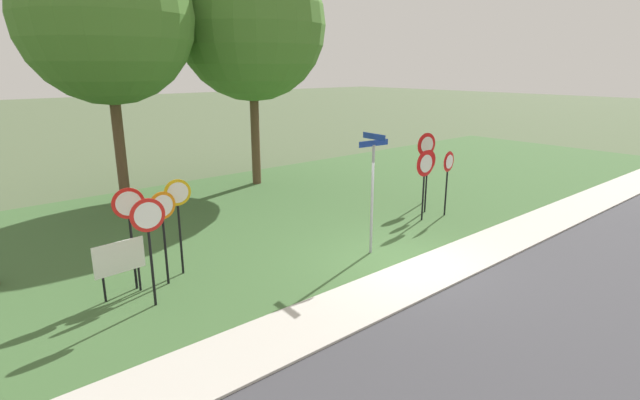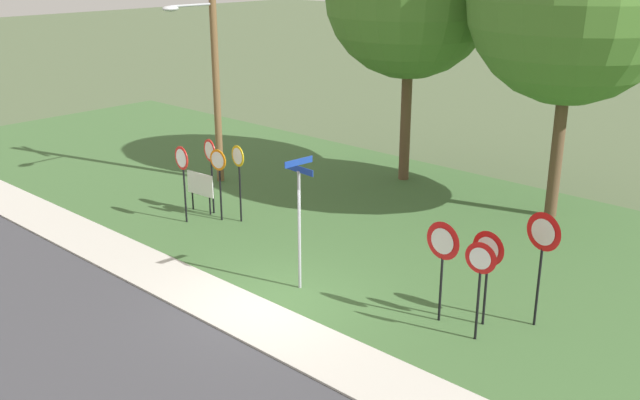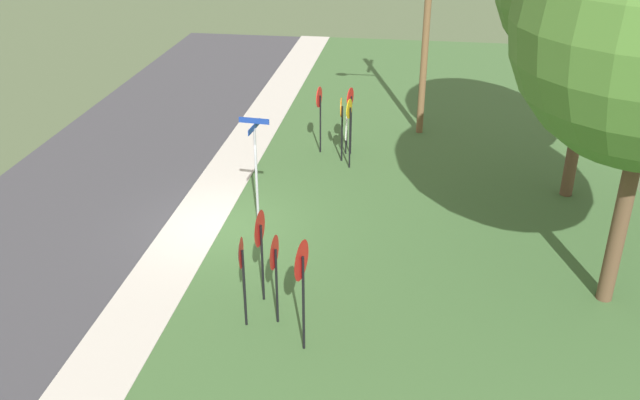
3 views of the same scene
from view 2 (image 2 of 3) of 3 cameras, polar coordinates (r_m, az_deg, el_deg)
name	(u,v)px [view 2 (image 2 of 3)]	position (r m, az deg, el deg)	size (l,w,h in m)	color
ground_plane	(272,304)	(16.66, -3.80, -8.26)	(160.00, 160.00, 0.00)	#4C5B3D
road_asphalt	(82,394)	(14.26, -18.33, -14.38)	(44.00, 6.40, 0.01)	#3D3D42
sidewalk_strip	(246,316)	(16.17, -5.88, -9.10)	(44.00, 1.60, 0.06)	#BCB7AD
grass_median	(423,232)	(20.85, 8.19, -2.56)	(44.00, 12.00, 0.04)	#3D6033
stop_sign_near_left	(219,170)	(21.23, -8.02, 2.36)	(0.63, 0.11, 2.19)	black
stop_sign_near_right	(182,168)	(21.21, -10.84, 2.51)	(0.69, 0.12, 2.32)	black
stop_sign_far_left	(239,168)	(21.02, -6.47, 2.55)	(0.62, 0.13, 2.33)	black
stop_sign_far_center	(210,160)	(21.81, -8.67, 3.13)	(0.67, 0.16, 2.34)	black
yield_sign_near_left	(442,249)	(15.35, 9.65, -3.81)	(0.84, 0.11, 2.29)	black
yield_sign_near_right	(480,269)	(14.79, 12.54, -5.34)	(0.67, 0.12, 2.17)	black
yield_sign_far_left	(487,257)	(15.41, 13.12, -4.39)	(0.76, 0.11, 2.15)	black
yield_sign_far_right	(542,242)	(15.55, 17.19, -3.19)	(0.83, 0.17, 2.57)	black
street_name_post	(299,213)	(16.59, -1.66, -1.07)	(0.96, 0.81, 3.20)	#9EA0A8
utility_pole	(211,51)	(24.46, -8.59, 11.60)	(2.10, 2.07, 8.33)	brown
notice_board	(200,186)	(22.24, -9.46, 1.09)	(1.10, 0.11, 1.25)	black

